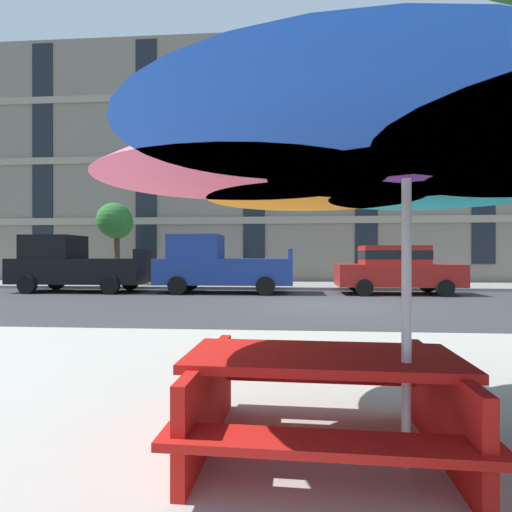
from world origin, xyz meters
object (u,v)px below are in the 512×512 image
(street_tree_left, at_px, (115,222))
(picnic_table, at_px, (321,395))
(patio_umbrella, at_px, (407,136))
(pickup_blue, at_px, (219,266))
(sedan_red, at_px, (396,268))
(pickup_black, at_px, (76,265))

(street_tree_left, distance_m, picnic_table, 17.42)
(street_tree_left, xyz_separation_m, picnic_table, (8.05, -15.26, -2.45))
(patio_umbrella, xyz_separation_m, picnic_table, (-0.51, 0.19, -1.68))
(pickup_blue, relative_size, picnic_table, 2.75)
(sedan_red, xyz_separation_m, street_tree_left, (-11.81, 2.74, 1.99))
(pickup_blue, distance_m, patio_umbrella, 13.18)
(pickup_blue, xyz_separation_m, sedan_red, (6.58, -0.00, -0.08))
(picnic_table, bearing_deg, street_tree_left, 117.80)
(pickup_black, bearing_deg, pickup_blue, 0.00)
(pickup_black, distance_m, sedan_red, 12.22)
(street_tree_left, bearing_deg, pickup_blue, -27.63)
(sedan_red, bearing_deg, patio_umbrella, -104.39)
(pickup_blue, relative_size, patio_umbrella, 1.31)
(pickup_black, height_order, patio_umbrella, patio_umbrella)
(sedan_red, height_order, street_tree_left, street_tree_left)
(pickup_black, relative_size, sedan_red, 1.16)
(patio_umbrella, bearing_deg, picnic_table, 160.01)
(picnic_table, bearing_deg, pickup_blue, 102.65)
(pickup_black, xyz_separation_m, patio_umbrella, (8.97, -12.70, 1.14))
(pickup_black, height_order, pickup_blue, same)
(street_tree_left, distance_m, patio_umbrella, 17.67)
(pickup_blue, xyz_separation_m, patio_umbrella, (3.32, -12.70, 1.14))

